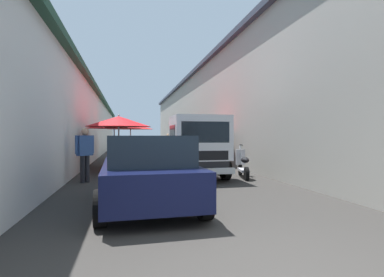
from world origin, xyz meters
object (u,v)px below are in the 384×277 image
(parked_scooter, at_px, (243,165))
(fruit_stall_near_left, at_px, (115,131))
(fruit_stall_far_right, at_px, (119,126))
(fruit_stall_near_right, at_px, (203,132))
(fruit_stall_far_left, at_px, (131,130))
(vendor_in_shade, at_px, (168,144))
(vendor_by_crates, at_px, (85,151))
(plastic_stool, at_px, (145,157))
(hatchback_car, at_px, (147,170))
(delivery_truck, at_px, (195,148))

(parked_scooter, bearing_deg, fruit_stall_near_left, 41.60)
(fruit_stall_far_right, relative_size, fruit_stall_near_right, 0.90)
(fruit_stall_far_left, bearing_deg, fruit_stall_near_left, 168.82)
(fruit_stall_near_right, height_order, vendor_in_shade, fruit_stall_near_right)
(vendor_in_shade, relative_size, parked_scooter, 0.95)
(fruit_stall_far_right, bearing_deg, vendor_by_crates, 160.03)
(fruit_stall_far_right, relative_size, plastic_stool, 5.96)
(fruit_stall_far_right, relative_size, hatchback_car, 0.65)
(fruit_stall_far_left, distance_m, fruit_stall_near_right, 5.74)
(delivery_truck, height_order, plastic_stool, delivery_truck)
(fruit_stall_far_left, bearing_deg, hatchback_car, -179.34)
(hatchback_car, bearing_deg, fruit_stall_near_right, -22.06)
(fruit_stall_near_left, xyz_separation_m, plastic_stool, (1.00, -1.50, -1.37))
(fruit_stall_far_left, bearing_deg, parked_scooter, -157.92)
(fruit_stall_far_left, bearing_deg, delivery_truck, -167.02)
(fruit_stall_near_left, height_order, delivery_truck, fruit_stall_near_left)
(vendor_by_crates, bearing_deg, fruit_stall_near_left, -8.23)
(fruit_stall_far_right, xyz_separation_m, delivery_truck, (-2.43, -2.55, -0.78))
(fruit_stall_near_right, relative_size, delivery_truck, 0.58)
(parked_scooter, relative_size, plastic_stool, 3.85)
(fruit_stall_far_left, bearing_deg, vendor_by_crates, 170.45)
(fruit_stall_near_left, relative_size, delivery_truck, 0.52)
(fruit_stall_far_right, relative_size, parked_scooter, 1.55)
(vendor_in_shade, relative_size, plastic_stool, 3.66)
(fruit_stall_near_right, relative_size, vendor_in_shade, 1.80)
(hatchback_car, height_order, delivery_truck, delivery_truck)
(delivery_truck, height_order, parked_scooter, delivery_truck)
(vendor_in_shade, height_order, parked_scooter, vendor_in_shade)
(plastic_stool, bearing_deg, vendor_by_crates, 159.68)
(parked_scooter, bearing_deg, vendor_in_shade, 6.42)
(fruit_stall_far_right, xyz_separation_m, fruit_stall_near_right, (1.67, -3.88, -0.18))
(fruit_stall_near_right, xyz_separation_m, plastic_stool, (1.64, 2.64, -1.32))
(fruit_stall_far_right, xyz_separation_m, fruit_stall_far_left, (6.33, -0.54, -0.01))
(fruit_stall_near_right, xyz_separation_m, delivery_truck, (-4.10, 1.33, -0.61))
(fruit_stall_far_left, relative_size, delivery_truck, 0.57)
(fruit_stall_far_right, relative_size, vendor_by_crates, 1.54)
(fruit_stall_near_right, distance_m, vendor_in_shade, 6.17)
(fruit_stall_near_right, relative_size, plastic_stool, 6.60)
(fruit_stall_near_left, relative_size, fruit_stall_near_right, 0.89)
(fruit_stall_far_left, height_order, fruit_stall_near_right, fruit_stall_far_left)
(vendor_by_crates, height_order, plastic_stool, vendor_by_crates)
(vendor_by_crates, distance_m, plastic_stool, 6.44)
(parked_scooter, bearing_deg, plastic_stool, 26.17)
(fruit_stall_far_left, height_order, vendor_in_shade, fruit_stall_far_left)
(vendor_in_shade, bearing_deg, plastic_stool, 158.01)
(fruit_stall_near_left, distance_m, hatchback_car, 8.65)
(vendor_by_crates, bearing_deg, vendor_in_shade, -21.03)
(fruit_stall_far_right, height_order, fruit_stall_far_left, fruit_stall_far_right)
(fruit_stall_near_right, relative_size, hatchback_car, 0.72)
(fruit_stall_near_right, xyz_separation_m, vendor_by_crates, (-4.37, 4.87, -0.66))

